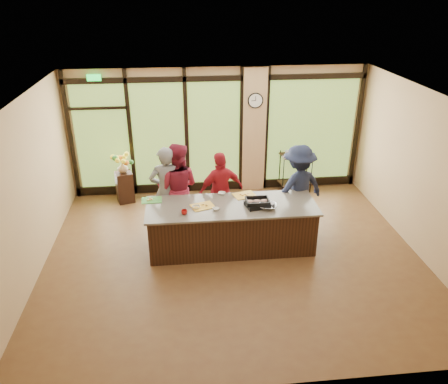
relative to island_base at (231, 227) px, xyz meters
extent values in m
plane|color=brown|center=(0.00, -0.30, -0.44)|extent=(7.00, 7.00, 0.00)
plane|color=white|center=(0.00, -0.30, 2.56)|extent=(7.00, 7.00, 0.00)
plane|color=tan|center=(0.00, 2.70, 1.06)|extent=(7.00, 0.00, 7.00)
plane|color=tan|center=(-3.50, -0.30, 1.06)|extent=(0.00, 6.00, 6.00)
plane|color=tan|center=(3.50, -0.30, 1.06)|extent=(0.00, 6.00, 6.00)
cube|color=tan|center=(0.85, 2.64, 1.06)|extent=(0.55, 0.12, 3.00)
cube|color=black|center=(0.00, 2.65, 2.31)|extent=(6.90, 0.08, 0.12)
cube|color=black|center=(0.00, 2.65, -0.32)|extent=(6.90, 0.08, 0.20)
cube|color=#19D83F|center=(-2.70, 2.60, 2.39)|extent=(0.30, 0.04, 0.14)
cube|color=#416423|center=(-2.70, 2.67, 1.01)|extent=(1.20, 0.02, 2.50)
cube|color=#416423|center=(-1.40, 2.67, 1.01)|extent=(1.20, 0.02, 2.50)
cube|color=#416423|center=(-0.10, 2.67, 1.01)|extent=(1.20, 0.02, 2.50)
cube|color=#416423|center=(2.25, 2.67, 1.01)|extent=(2.10, 0.02, 2.50)
cube|color=black|center=(-3.40, 2.65, 1.06)|extent=(0.08, 0.08, 3.00)
cube|color=black|center=(-2.05, 2.65, 1.06)|extent=(0.08, 0.08, 3.00)
cube|color=black|center=(-0.75, 2.65, 1.06)|extent=(0.08, 0.08, 3.00)
cube|color=black|center=(0.55, 2.65, 1.06)|extent=(0.08, 0.08, 3.00)
cube|color=black|center=(1.15, 2.65, 1.06)|extent=(0.08, 0.08, 3.00)
cube|color=black|center=(3.40, 2.65, 1.06)|extent=(0.08, 0.08, 3.00)
cube|color=black|center=(0.00, 0.00, 0.00)|extent=(3.10, 1.00, 0.88)
cube|color=#6D665A|center=(0.00, 0.00, 0.46)|extent=(3.20, 1.10, 0.04)
cylinder|color=black|center=(0.85, 2.57, 1.81)|extent=(0.36, 0.04, 0.36)
cylinder|color=white|center=(0.85, 2.55, 1.81)|extent=(0.31, 0.01, 0.31)
cube|color=black|center=(0.85, 2.55, 1.86)|extent=(0.01, 0.00, 0.11)
cube|color=black|center=(0.80, 2.55, 1.81)|extent=(0.09, 0.00, 0.01)
imported|color=slate|center=(-1.22, 0.76, 0.48)|extent=(0.74, 0.55, 1.85)
imported|color=maroon|center=(-1.01, 0.86, 0.50)|extent=(1.06, 0.91, 1.87)
imported|color=maroon|center=(-0.12, 0.79, 0.40)|extent=(1.06, 0.70, 1.68)
imported|color=#192038|center=(1.45, 0.67, 0.46)|extent=(1.33, 1.03, 1.81)
cube|color=black|center=(0.47, -0.09, 0.52)|extent=(0.49, 0.42, 0.08)
imported|color=silver|center=(0.65, -0.19, 0.52)|extent=(0.40, 0.40, 0.08)
cube|color=#3D8F34|center=(-1.50, 0.36, 0.49)|extent=(0.40, 0.30, 0.01)
cube|color=yellow|center=(-0.54, 0.00, 0.49)|extent=(0.49, 0.42, 0.01)
cube|color=yellow|center=(0.30, 0.39, 0.49)|extent=(0.49, 0.42, 0.01)
imported|color=silver|center=(-0.67, -0.06, 0.50)|extent=(0.19, 0.19, 0.05)
imported|color=silver|center=(-0.31, -0.16, 0.50)|extent=(0.15, 0.15, 0.04)
imported|color=silver|center=(-0.14, 0.49, 0.50)|extent=(0.18, 0.18, 0.03)
imported|color=#A01210|center=(-0.89, -0.27, 0.52)|extent=(0.12, 0.12, 0.09)
cube|color=black|center=(-2.25, 2.24, -0.07)|extent=(0.46, 0.46, 0.73)
imported|color=olive|center=(-2.25, 2.24, 0.42)|extent=(0.28, 0.28, 0.25)
cube|color=black|center=(1.88, 2.45, -0.24)|extent=(0.82, 0.55, 0.03)
cube|color=black|center=(1.88, 2.45, 0.49)|extent=(0.82, 0.55, 0.03)
cylinder|color=black|center=(1.53, 2.25, 0.05)|extent=(0.03, 0.03, 0.98)
cylinder|color=black|center=(2.23, 2.25, 0.05)|extent=(0.03, 0.03, 0.98)
cylinder|color=black|center=(1.53, 2.65, 0.05)|extent=(0.03, 0.03, 0.98)
cylinder|color=black|center=(2.23, 2.65, 0.05)|extent=(0.03, 0.03, 0.98)
imported|color=silver|center=(1.64, 2.45, 0.56)|extent=(0.12, 0.12, 0.10)
imported|color=silver|center=(1.80, 2.45, 0.56)|extent=(0.12, 0.12, 0.10)
imported|color=silver|center=(1.97, 2.45, 0.56)|extent=(0.12, 0.12, 0.10)
imported|color=silver|center=(2.12, 2.45, 0.56)|extent=(0.12, 0.12, 0.10)
camera|label=1|loc=(-0.90, -7.20, 4.24)|focal=35.00mm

